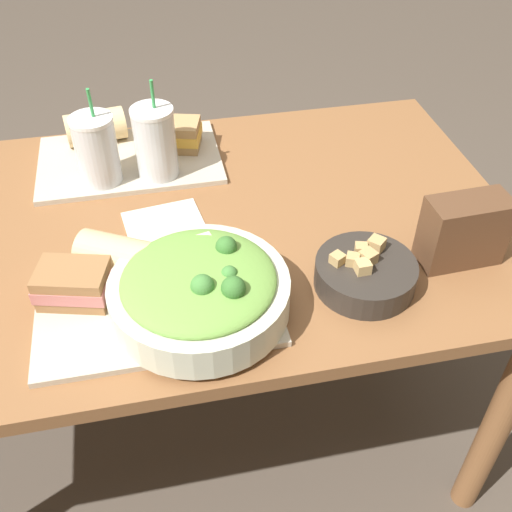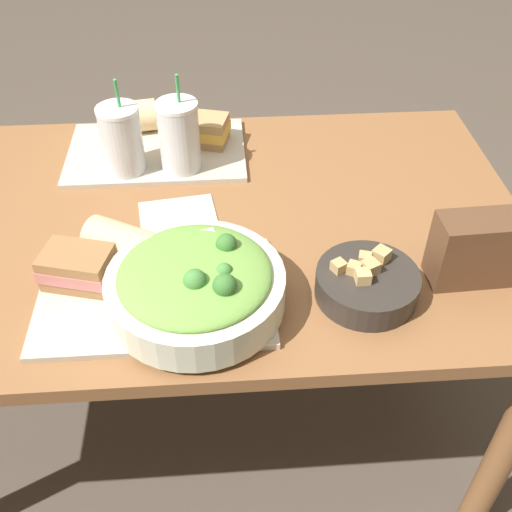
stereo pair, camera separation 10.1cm
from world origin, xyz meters
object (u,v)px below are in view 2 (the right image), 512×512
drink_cup_red (179,138)px  baguette_near (125,245)px  drink_cup_dark (122,141)px  chip_bag (475,249)px  salad_bowl (196,284)px  baguette_far (129,117)px  napkin_folded (178,214)px  sandwich_near (78,267)px  soup_bowl (367,283)px  sandwich_far (202,130)px

drink_cup_red → baguette_near: bearing=-107.0°
drink_cup_dark → chip_bag: drink_cup_dark is taller
drink_cup_dark → salad_bowl: bearing=-69.5°
baguette_far → drink_cup_red: 0.21m
baguette_far → napkin_folded: bearing=-168.6°
sandwich_near → baguette_near: baguette_near is taller
salad_bowl → chip_bag: bearing=5.0°
soup_bowl → baguette_near: baguette_near is taller
soup_bowl → napkin_folded: size_ratio=1.08×
drink_cup_red → chip_bag: (0.52, -0.38, -0.02)m
chip_bag → drink_cup_red: bearing=141.5°
baguette_near → napkin_folded: baguette_near is taller
soup_bowl → drink_cup_dark: 0.61m
sandwich_near → drink_cup_dark: size_ratio=0.65×
soup_bowl → salad_bowl: bearing=-177.8°
drink_cup_dark → soup_bowl: bearing=-42.4°
drink_cup_red → salad_bowl: bearing=-85.2°
sandwich_far → drink_cup_dark: drink_cup_dark is taller
soup_bowl → baguette_far: baguette_far is taller
chip_bag → napkin_folded: 0.58m
napkin_folded → sandwich_near: bearing=-129.9°
sandwich_near → baguette_near: size_ratio=0.89×
salad_bowl → baguette_far: size_ratio=2.07×
baguette_far → drink_cup_red: (0.13, -0.17, 0.04)m
baguette_near → drink_cup_dark: size_ratio=0.73×
baguette_far → drink_cup_dark: size_ratio=0.68×
soup_bowl → drink_cup_red: 0.53m
sandwich_near → drink_cup_red: (0.17, 0.35, 0.04)m
salad_bowl → sandwich_near: bearing=161.4°
sandwich_near → napkin_folded: bearing=64.9°
baguette_far → sandwich_near: bearing=166.3°
soup_bowl → baguette_far: bearing=128.2°
drink_cup_dark → drink_cup_red: bearing=-0.0°
baguette_near → baguette_far: size_ratio=1.08×
baguette_near → drink_cup_dark: (-0.03, 0.30, 0.03)m
sandwich_far → drink_cup_red: bearing=-98.8°
baguette_near → salad_bowl: bearing=-103.3°
chip_bag → sandwich_far: bearing=132.0°
baguette_near → drink_cup_red: size_ratio=0.71×
drink_cup_dark → drink_cup_red: drink_cup_red is taller
salad_bowl → sandwich_far: size_ratio=2.21×
soup_bowl → baguette_near: (-0.42, 0.11, 0.02)m
napkin_folded → drink_cup_dark: bearing=126.2°
soup_bowl → drink_cup_dark: drink_cup_dark is taller
salad_bowl → soup_bowl: salad_bowl is taller
soup_bowl → drink_cup_dark: (-0.45, 0.41, 0.05)m
baguette_far → drink_cup_dark: (0.01, -0.17, 0.03)m
baguette_near → chip_bag: (0.61, -0.08, 0.02)m
baguette_near → drink_cup_red: 0.32m
baguette_near → drink_cup_dark: 0.31m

